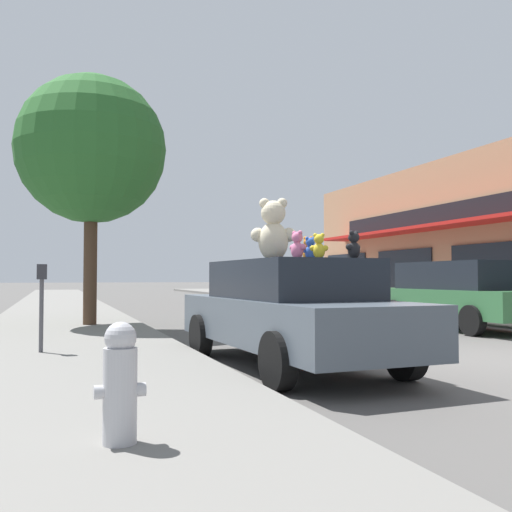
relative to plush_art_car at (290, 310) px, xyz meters
name	(u,v)px	position (x,y,z in m)	size (l,w,h in m)	color
ground_plane	(488,360)	(3.10, -0.35, -0.78)	(260.00, 260.00, 0.00)	#514F4C
sidewalk_near	(77,377)	(-2.83, -0.35, -0.70)	(3.46, 90.00, 0.16)	slate
plush_art_car	(290,310)	(0.00, 0.00, 0.00)	(2.06, 4.79, 1.48)	#4C5660
teddy_bear_giant	(273,231)	(-0.12, 0.31, 1.13)	(0.69, 0.50, 0.91)	beige
teddy_bear_black	(354,245)	(0.53, -0.86, 0.87)	(0.27, 0.21, 0.37)	black
teddy_bear_yellow	(319,246)	(0.10, -0.73, 0.85)	(0.25, 0.20, 0.33)	yellow
teddy_bear_blue	(310,249)	(0.16, -0.34, 0.84)	(0.24, 0.15, 0.31)	blue
teddy_bear_pink	(297,245)	(-0.11, -0.53, 0.87)	(0.21, 0.28, 0.37)	pink
teddy_bear_orange	(309,249)	(0.51, 0.47, 0.88)	(0.23, 0.28, 0.38)	orange
parked_car_far_center	(458,293)	(6.05, 3.96, 0.08)	(1.84, 4.70, 1.62)	#336B3D
parked_car_far_right	(329,289)	(6.05, 10.75, 0.03)	(2.02, 4.69, 1.49)	silver
street_tree	(92,150)	(-2.31, 6.26, 3.40)	(3.42, 3.42, 5.75)	#473323
fire_hydrant	(120,382)	(-2.68, -3.50, -0.23)	(0.33, 0.22, 0.79)	#B2B2B7
parking_meter	(42,296)	(-3.26, 1.49, 0.19)	(0.14, 0.10, 1.27)	#4C4C51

